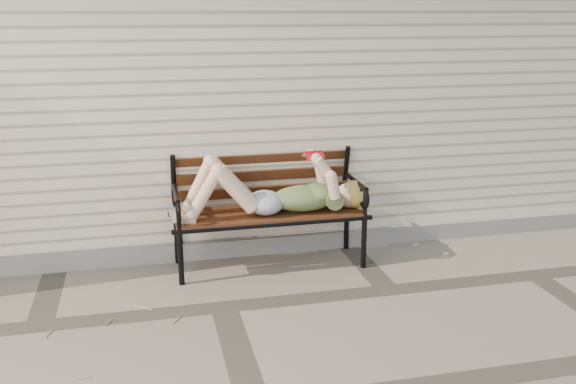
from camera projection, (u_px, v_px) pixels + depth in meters
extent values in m
plane|color=gray|center=(224.00, 307.00, 4.58)|extent=(80.00, 80.00, 0.00)
cube|color=#F7E3C1|center=(183.00, 61.00, 6.97)|extent=(8.00, 4.00, 3.00)
cube|color=gray|center=(209.00, 249.00, 5.47)|extent=(8.00, 0.10, 0.15)
cylinder|color=black|center=(181.00, 257.00, 4.89)|extent=(0.04, 0.04, 0.45)
cylinder|color=black|center=(177.00, 237.00, 5.32)|extent=(0.04, 0.04, 0.45)
cylinder|color=black|center=(364.00, 242.00, 5.22)|extent=(0.04, 0.04, 0.45)
cylinder|color=black|center=(347.00, 224.00, 5.64)|extent=(0.04, 0.04, 0.45)
cube|color=#4E2314|center=(269.00, 213.00, 5.20)|extent=(1.52, 0.49, 0.03)
cylinder|color=black|center=(275.00, 225.00, 5.00)|extent=(1.60, 0.04, 0.04)
cylinder|color=black|center=(264.00, 208.00, 5.42)|extent=(1.60, 0.04, 0.04)
torus|color=black|center=(261.00, 145.00, 5.38)|extent=(0.28, 0.04, 0.28)
ellipsoid|color=#0A374A|center=(304.00, 198.00, 5.20)|extent=(0.54, 0.31, 0.21)
ellipsoid|color=#0A374A|center=(318.00, 193.00, 5.22)|extent=(0.26, 0.30, 0.16)
ellipsoid|color=#BBBBC0|center=(265.00, 203.00, 5.14)|extent=(0.30, 0.34, 0.19)
sphere|color=beige|center=(349.00, 195.00, 5.29)|extent=(0.22, 0.22, 0.22)
ellipsoid|color=#DEB753|center=(355.00, 194.00, 5.30)|extent=(0.25, 0.25, 0.23)
cube|color=#A31218|center=(314.00, 152.00, 5.12)|extent=(0.14, 0.02, 0.02)
cube|color=beige|center=(315.00, 156.00, 5.09)|extent=(0.14, 0.09, 0.05)
cube|color=beige|center=(312.00, 154.00, 5.16)|extent=(0.14, 0.09, 0.05)
cube|color=#A31218|center=(315.00, 156.00, 5.08)|extent=(0.15, 0.09, 0.05)
cube|color=#A31218|center=(312.00, 154.00, 5.17)|extent=(0.15, 0.09, 0.05)
cylinder|color=tan|center=(98.00, 312.00, 4.49)|extent=(0.17, 0.04, 0.01)
cylinder|color=tan|center=(166.00, 353.00, 3.96)|extent=(0.11, 0.01, 0.01)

